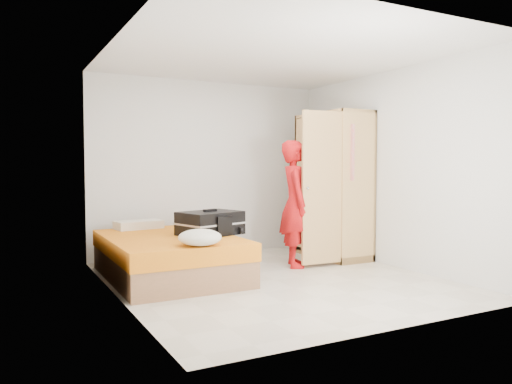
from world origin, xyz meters
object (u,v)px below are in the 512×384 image
wardrobe (332,189)px  round_cushion (200,237)px  person (295,204)px  suitcase (210,223)px  bed (169,257)px

wardrobe → round_cushion: bearing=-157.5°
person → suitcase: person is taller
suitcase → round_cushion: bearing=-137.0°
bed → round_cushion: (0.06, -0.85, 0.34)m
wardrobe → suitcase: size_ratio=2.48×
bed → round_cushion: 0.92m
wardrobe → person: size_ratio=1.26×
suitcase → person: bearing=-16.9°
bed → wardrobe: 2.62m
bed → suitcase: size_ratio=2.38×
wardrobe → round_cushion: size_ratio=4.58×
suitcase → bed: bearing=148.3°
wardrobe → suitcase: 2.07m
bed → person: person is taller
bed → wardrobe: wardrobe is taller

